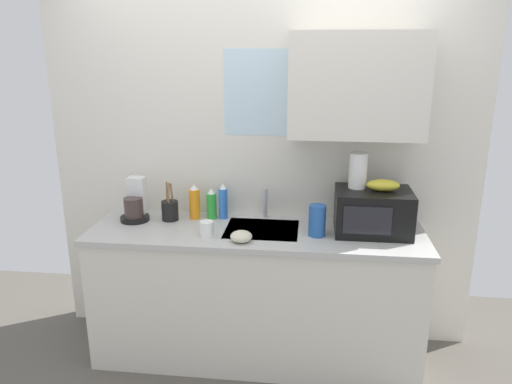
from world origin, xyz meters
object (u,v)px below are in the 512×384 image
paper_towel_roll (358,170)px  cereal_canister (317,221)px  microwave (373,212)px  dish_soap_bottle_green (212,204)px  mug_white (207,229)px  small_bowl (241,236)px  coffee_maker (136,204)px  dish_soap_bottle_orange (195,202)px  utensil_crock (170,210)px  banana_bunch (383,185)px  dish_soap_bottle_blue (223,202)px

paper_towel_roll → cereal_canister: 0.40m
microwave → cereal_canister: size_ratio=2.38×
dish_soap_bottle_green → cereal_canister: size_ratio=1.07×
mug_white → small_bowl: bearing=-15.3°
coffee_maker → small_bowl: (0.76, -0.31, -0.07)m
coffee_maker → dish_soap_bottle_orange: bearing=10.0°
microwave → dish_soap_bottle_green: 1.05m
cereal_canister → small_bowl: 0.47m
microwave → paper_towel_roll: bearing=152.6°
microwave → coffee_maker: 1.54m
cereal_canister → dish_soap_bottle_orange: bearing=164.5°
coffee_maker → utensil_crock: bearing=2.9°
banana_bunch → mug_white: (-1.05, -0.19, -0.26)m
coffee_maker → dish_soap_bottle_blue: coffee_maker is taller
dish_soap_bottle_blue → dish_soap_bottle_orange: 0.19m
dish_soap_bottle_blue → dish_soap_bottle_orange: size_ratio=1.02×
banana_bunch → mug_white: size_ratio=2.11×
dish_soap_bottle_orange → cereal_canister: size_ratio=1.22×
dish_soap_bottle_blue → small_bowl: bearing=-65.7°
small_bowl → dish_soap_bottle_blue: bearing=114.3°
dish_soap_bottle_green → mug_white: (0.04, -0.33, -0.05)m
coffee_maker → cereal_canister: 1.21m
dish_soap_bottle_green → utensil_crock: utensil_crock is taller
microwave → dish_soap_bottle_orange: bearing=173.7°
coffee_maker → dish_soap_bottle_orange: size_ratio=1.19×
microwave → cereal_canister: (-0.34, -0.10, -0.04)m
coffee_maker → small_bowl: 0.82m
mug_white → small_bowl: 0.23m
banana_bunch → coffee_maker: (-1.59, 0.06, -0.20)m
dish_soap_bottle_blue → small_bowl: (0.18, -0.40, -0.08)m
coffee_maker → mug_white: 0.59m
banana_bunch → paper_towel_roll: bearing=161.6°
paper_towel_roll → small_bowl: (-0.68, -0.30, -0.35)m
dish_soap_bottle_blue → dish_soap_bottle_green: (-0.08, -0.01, -0.02)m
microwave → cereal_canister: microwave is taller
paper_towel_roll → coffee_maker: size_ratio=0.79×
coffee_maker → dish_soap_bottle_green: (0.50, 0.08, -0.01)m
dish_soap_bottle_blue → cereal_canister: size_ratio=1.24×
banana_bunch → cereal_canister: size_ratio=1.04×
dish_soap_bottle_orange → cereal_canister: bearing=-15.5°
microwave → small_bowl: size_ratio=3.54×
dish_soap_bottle_orange → microwave: bearing=-6.3°
small_bowl → paper_towel_roll: bearing=23.7°
mug_white → small_bowl: size_ratio=0.73×
microwave → utensil_crock: (-1.31, 0.07, -0.07)m
microwave → dish_soap_bottle_blue: (-0.96, 0.15, -0.02)m
microwave → coffee_maker: (-1.54, 0.06, -0.03)m
dish_soap_bottle_blue → dish_soap_bottle_green: dish_soap_bottle_blue is taller
dish_soap_bottle_green → paper_towel_roll: bearing=-5.4°
dish_soap_bottle_green → small_bowl: bearing=-56.5°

